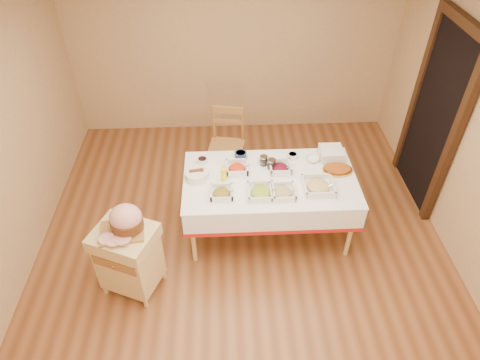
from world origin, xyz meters
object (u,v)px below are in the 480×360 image
plate_stack (331,154)px  brass_platter (337,170)px  ham_on_board (125,221)px  preserve_jar_right (272,165)px  butcher_cart (129,256)px  bread_basket (197,175)px  preserve_jar_left (264,161)px  dining_chair (227,144)px  dining_table (269,190)px  mustard_bottle (224,173)px

plate_stack → brass_platter: size_ratio=0.77×
ham_on_board → preserve_jar_right: (1.41, 0.85, -0.08)m
butcher_cart → ham_on_board: (0.04, 0.03, 0.45)m
ham_on_board → preserve_jar_right: 1.65m
preserve_jar_right → bread_basket: (-0.80, -0.13, -0.01)m
preserve_jar_left → brass_platter: 0.79m
dining_chair → bread_basket: dining_chair is taller
preserve_jar_left → dining_chair: bearing=116.6°
dining_table → butcher_cart: size_ratio=2.34×
dining_table → preserve_jar_left: size_ratio=16.49×
bread_basket → dining_chair: bearing=71.1°
preserve_jar_left → plate_stack: (0.75, 0.08, 0.01)m
dining_table → preserve_jar_left: bearing=101.4°
bread_basket → brass_platter: size_ratio=0.77×
bread_basket → plate_stack: bearing=10.8°
preserve_jar_right → plate_stack: size_ratio=0.47×
butcher_cart → plate_stack: (2.13, 1.04, 0.38)m
dining_table → brass_platter: brass_platter is taller
plate_stack → preserve_jar_left: bearing=-173.7°
preserve_jar_left → mustard_bottle: (-0.44, -0.24, 0.04)m
preserve_jar_right → plate_stack: 0.69m
plate_stack → preserve_jar_right: bearing=-167.2°
butcher_cart → mustard_bottle: size_ratio=4.08×
dining_table → preserve_jar_left: 0.32m
mustard_bottle → plate_stack: (1.19, 0.32, -0.02)m
ham_on_board → preserve_jar_left: ham_on_board is taller
dining_table → bread_basket: 0.80m
dining_table → bread_basket: (-0.77, 0.04, 0.21)m
preserve_jar_left → mustard_bottle: mustard_bottle is taller
bread_basket → brass_platter: bearing=1.8°
ham_on_board → plate_stack: (2.08, 1.00, -0.07)m
mustard_bottle → bread_basket: mustard_bottle is taller
dining_chair → butcher_cart: bearing=-119.7°
butcher_cart → bread_basket: 1.06m
bread_basket → preserve_jar_right: bearing=9.0°
butcher_cart → mustard_bottle: 1.24m
butcher_cart → brass_platter: 2.32m
butcher_cart → dining_chair: dining_chair is taller
preserve_jar_right → dining_table: bearing=-100.1°
dining_chair → plate_stack: dining_chair is taller
plate_stack → brass_platter: (0.03, -0.23, -0.04)m
bread_basket → brass_platter: bread_basket is taller
ham_on_board → plate_stack: ham_on_board is taller
bread_basket → plate_stack: 1.50m
dining_chair → brass_platter: 1.51m
ham_on_board → brass_platter: (2.11, 0.77, -0.12)m
butcher_cart → preserve_jar_left: size_ratio=7.04×
dining_chair → ham_on_board: (-0.94, -1.69, 0.40)m
mustard_bottle → brass_platter: size_ratio=0.59×
brass_platter → dining_table: bearing=-173.0°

